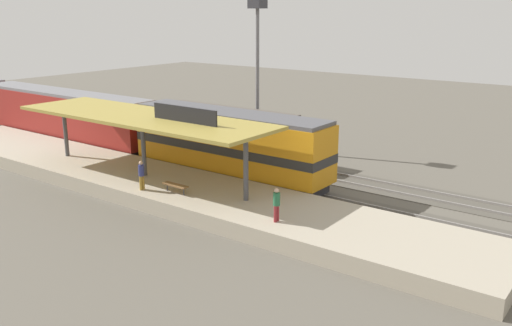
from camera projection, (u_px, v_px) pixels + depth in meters
The scene contains 12 objects.
ground_plane at pixel (214, 166), 40.08m from camera, with size 120.00×120.00×0.00m, color #5B564C.
track_near at pixel (195, 172), 38.52m from camera, with size 3.20×110.00×0.16m.
track_far at pixel (237, 158), 42.08m from camera, with size 3.20×110.00×0.16m.
platform at pixel (145, 182), 34.85m from camera, with size 6.00×44.00×0.90m, color #A89E89.
station_canopy at pixel (143, 118), 33.71m from camera, with size 5.20×18.00×4.70m.
platform_bench at pixel (175, 185), 31.21m from camera, with size 0.44×1.70×0.50m.
locomotive at pixel (229, 145), 36.11m from camera, with size 2.93×14.43×4.44m.
passenger_carriage_front at pixel (63, 116), 46.48m from camera, with size 2.90×20.00×4.24m.
freight_car at pixel (226, 131), 42.16m from camera, with size 2.80×12.00×3.54m.
light_mast at pixel (257, 44), 42.55m from camera, with size 1.10×1.10×11.70m.
person_waiting at pixel (277, 203), 26.83m from camera, with size 0.34×0.34×1.71m.
person_walking at pixel (141, 174), 31.63m from camera, with size 0.34×0.34×1.71m.
Camera 1 is at (-27.16, -25.43, 10.88)m, focal length 38.88 mm.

